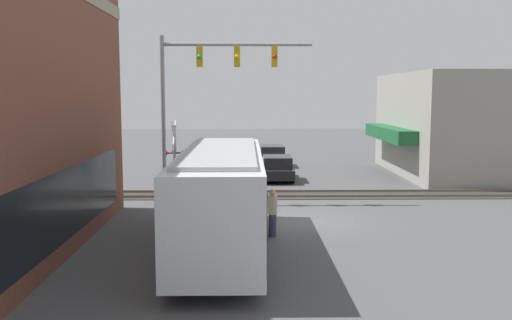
# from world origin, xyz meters

# --- Properties ---
(ground_plane) EXTENTS (120.00, 120.00, 0.00)m
(ground_plane) POSITION_xyz_m (0.00, 0.00, 0.00)
(ground_plane) COLOR #4C4C4F
(shop_building) EXTENTS (12.42, 9.92, 6.33)m
(shop_building) POSITION_xyz_m (13.24, -11.83, 3.16)
(shop_building) COLOR gray
(shop_building) RESTS_ON ground
(city_bus) EXTENTS (10.55, 2.59, 3.32)m
(city_bus) POSITION_xyz_m (-4.17, 2.80, 1.83)
(city_bus) COLOR silver
(city_bus) RESTS_ON ground
(traffic_signal_gantry) EXTENTS (0.42, 6.86, 7.67)m
(traffic_signal_gantry) POSITION_xyz_m (3.91, 3.85, 5.62)
(traffic_signal_gantry) COLOR gray
(traffic_signal_gantry) RESTS_ON ground
(crossing_signal) EXTENTS (1.41, 1.18, 3.81)m
(crossing_signal) POSITION_xyz_m (4.44, 5.37, 2.30)
(crossing_signal) COLOR gray
(crossing_signal) RESTS_ON ground
(rail_track_near) EXTENTS (2.60, 60.00, 0.15)m
(rail_track_near) POSITION_xyz_m (6.00, 0.00, 0.03)
(rail_track_near) COLOR #332D28
(rail_track_near) RESTS_ON ground
(parked_car_black) EXTENTS (4.26, 1.82, 1.44)m
(parked_car_black) POSITION_xyz_m (11.01, 0.20, 0.67)
(parked_car_black) COLOR black
(parked_car_black) RESTS_ON ground
(parked_car_silver) EXTENTS (4.61, 1.82, 1.46)m
(parked_car_silver) POSITION_xyz_m (17.57, 0.20, 0.68)
(parked_car_silver) COLOR #B7B7BC
(parked_car_silver) RESTS_ON ground
(pedestrian_near_bus) EXTENTS (0.34, 0.34, 1.71)m
(pedestrian_near_bus) POSITION_xyz_m (-2.31, 1.07, 0.87)
(pedestrian_near_bus) COLOR #2D3351
(pedestrian_near_bus) RESTS_ON ground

